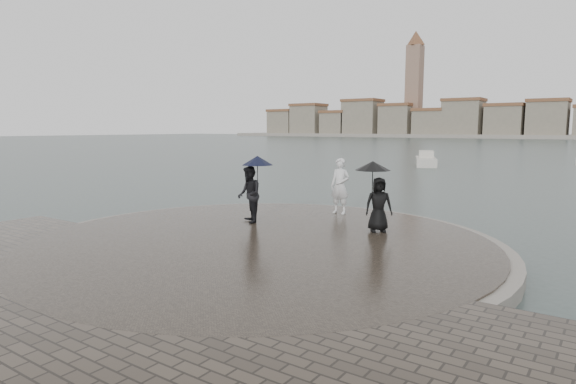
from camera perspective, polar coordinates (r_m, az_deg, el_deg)
The scene contains 7 objects.
ground at distance 10.27m, azimuth -15.79°, elevation -10.98°, with size 400.00×400.00×0.00m, color #2B3835.
kerb_ring at distance 12.63m, azimuth -3.39°, elevation -6.45°, with size 12.50×12.50×0.32m, color gray.
quay_tip at distance 12.63m, azimuth -3.39°, elevation -6.36°, with size 11.90×11.90×0.36m, color #2D261E.
statue at distance 16.20m, azimuth 6.19°, elevation 0.71°, with size 0.68×0.45×1.87m, color white.
visitor_left at distance 14.57m, azimuth -4.42°, elevation 0.55°, with size 1.26×1.10×2.04m.
visitor_right at distance 13.55m, azimuth 10.47°, elevation 0.02°, with size 1.20×1.02×1.95m.
far_skyline at distance 167.42m, azimuth 30.37°, elevation 7.36°, with size 260.00×20.00×37.00m.
Camera 1 is at (7.60, -6.11, 3.22)m, focal length 30.00 mm.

